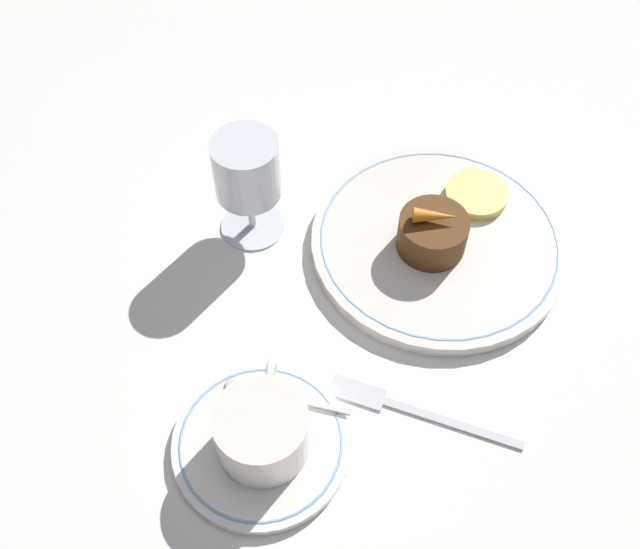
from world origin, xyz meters
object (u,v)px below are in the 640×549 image
wine_glass (247,175)px  dessert_cake (432,234)px  dinner_plate (438,242)px  coffee_cup (262,430)px  fork (403,406)px

wine_glass → dessert_cake: (-0.02, -0.19, -0.05)m
dinner_plate → dessert_cake: (-0.01, 0.01, 0.03)m
coffee_cup → fork: (0.05, -0.12, -0.04)m
wine_glass → dessert_cake: 0.19m
dinner_plate → dessert_cake: 0.03m
wine_glass → dessert_cake: wine_glass is taller
wine_glass → fork: bearing=-139.0°
dinner_plate → fork: bearing=171.7°
dessert_cake → fork: bearing=174.0°
wine_glass → fork: 0.27m
wine_glass → dessert_cake: bearing=-95.0°
coffee_cup → fork: bearing=-66.3°
coffee_cup → wine_glass: size_ratio=0.88×
coffee_cup → fork: size_ratio=0.60×
coffee_cup → dinner_plate: bearing=-31.3°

